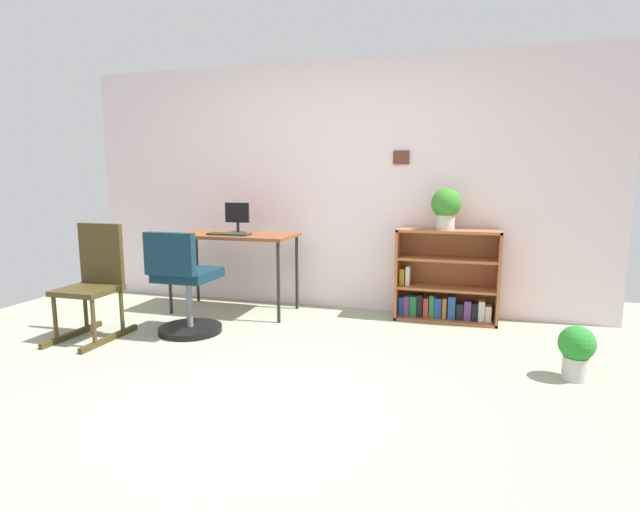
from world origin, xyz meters
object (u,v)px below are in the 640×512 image
object	(u,v)px
keyboard	(229,234)
office_chair	(185,290)
desk	(233,240)
potted_plant_floor	(576,349)
potted_plant_on_shelf	(446,206)
monitor	(237,217)
bookshelf_low	(445,281)
rocking_chair	(94,281)

from	to	relation	value
keyboard	office_chair	size ratio (longest dim) A/B	0.46
desk	potted_plant_floor	distance (m)	3.00
potted_plant_on_shelf	office_chair	bearing A→B (deg)	-153.33
monitor	potted_plant_on_shelf	size ratio (longest dim) A/B	0.80
monitor	office_chair	size ratio (longest dim) A/B	0.34
bookshelf_low	potted_plant_on_shelf	bearing A→B (deg)	-106.90
keyboard	rocking_chair	xyz separation A→B (m)	(-0.76, -0.89, -0.31)
monitor	keyboard	bearing A→B (deg)	-88.67
desk	bookshelf_low	xyz separation A→B (m)	(1.96, 0.28, -0.35)
office_chair	keyboard	bearing A→B (deg)	82.69
rocking_chair	potted_plant_floor	world-z (taller)	rocking_chair
bookshelf_low	potted_plant_floor	xyz separation A→B (m)	(0.86, -1.18, -0.15)
potted_plant_floor	monitor	bearing A→B (deg)	161.10
bookshelf_low	keyboard	bearing A→B (deg)	-168.10
monitor	keyboard	world-z (taller)	monitor
office_chair	bookshelf_low	world-z (taller)	office_chair
desk	bookshelf_low	bearing A→B (deg)	8.22
keyboard	potted_plant_on_shelf	xyz separation A→B (m)	(1.93, 0.36, 0.27)
desk	office_chair	world-z (taller)	office_chair
rocking_chair	bookshelf_low	size ratio (longest dim) A/B	1.02
monitor	potted_plant_floor	xyz separation A→B (m)	(2.80, -0.96, -0.71)
rocking_chair	office_chair	bearing A→B (deg)	19.57
office_chair	rocking_chair	bearing A→B (deg)	-160.43
keyboard	office_chair	distance (m)	0.77
monitor	rocking_chair	bearing A→B (deg)	-124.91
potted_plant_floor	rocking_chair	bearing A→B (deg)	-178.03
bookshelf_low	potted_plant_on_shelf	distance (m)	0.68
keyboard	rocking_chair	world-z (taller)	rocking_chair
monitor	keyboard	distance (m)	0.24
monitor	bookshelf_low	distance (m)	2.04
monitor	rocking_chair	size ratio (longest dim) A/B	0.32
keyboard	potted_plant_floor	world-z (taller)	keyboard
keyboard	office_chair	bearing A→B (deg)	-97.31
desk	keyboard	xyz separation A→B (m)	(0.02, -0.13, 0.07)
office_chair	potted_plant_on_shelf	size ratio (longest dim) A/B	2.38
keyboard	monitor	bearing A→B (deg)	91.33
desk	keyboard	distance (m)	0.14
monitor	bookshelf_low	world-z (taller)	monitor
monitor	potted_plant_floor	bearing A→B (deg)	-18.90
desk	potted_plant_floor	world-z (taller)	desk
keyboard	bookshelf_low	bearing A→B (deg)	11.90
rocking_chair	potted_plant_floor	xyz separation A→B (m)	(3.56, 0.12, -0.26)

